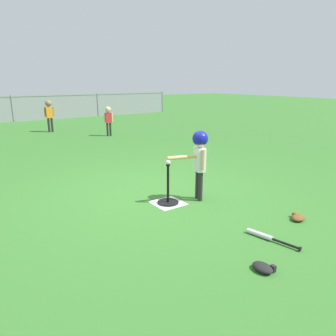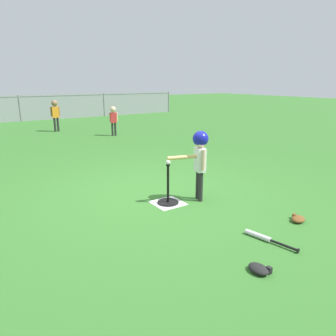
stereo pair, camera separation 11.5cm
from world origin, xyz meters
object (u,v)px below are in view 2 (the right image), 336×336
object	(u,v)px
spare_bat_silver	(263,237)
glove_by_plate	(259,269)
fielder_near_right	(55,111)
batter_child	(200,152)
baseball_on_tee	(168,162)
glove_near_bats	(298,219)
fielder_deep_right	(113,117)
batting_tee	(168,197)

from	to	relation	value
spare_bat_silver	glove_by_plate	xyz separation A→B (m)	(-0.54, -0.40, 0.01)
fielder_near_right	spare_bat_silver	bearing A→B (deg)	-91.56
spare_bat_silver	batter_child	bearing A→B (deg)	82.38
baseball_on_tee	spare_bat_silver	xyz separation A→B (m)	(0.28, -1.56, -0.61)
glove_by_plate	glove_near_bats	world-z (taller)	same
fielder_deep_right	glove_near_bats	world-z (taller)	fielder_deep_right
baseball_on_tee	fielder_near_right	xyz separation A→B (m)	(0.54, 7.99, 0.08)
batting_tee	baseball_on_tee	bearing A→B (deg)	0.00
fielder_deep_right	glove_by_plate	size ratio (longest dim) A/B	4.25
baseball_on_tee	fielder_near_right	distance (m)	8.01
glove_by_plate	glove_near_bats	xyz separation A→B (m)	(1.32, 0.48, 0.00)
baseball_on_tee	batter_child	size ratio (longest dim) A/B	0.07
fielder_near_right	batter_child	bearing A→B (deg)	-90.50
baseball_on_tee	fielder_near_right	bearing A→B (deg)	86.13
fielder_deep_right	fielder_near_right	bearing A→B (deg)	123.85
glove_by_plate	fielder_deep_right	bearing A→B (deg)	74.98
batter_child	spare_bat_silver	xyz separation A→B (m)	(-0.19, -1.41, -0.73)
baseball_on_tee	fielder_deep_right	size ratio (longest dim) A/B	0.08
batter_child	baseball_on_tee	bearing A→B (deg)	162.96
baseball_on_tee	glove_near_bats	xyz separation A→B (m)	(1.06, -1.48, -0.61)
batter_child	fielder_near_right	xyz separation A→B (m)	(0.07, 8.14, -0.05)
baseball_on_tee	glove_by_plate	bearing A→B (deg)	-97.67
baseball_on_tee	spare_bat_silver	world-z (taller)	baseball_on_tee
batting_tee	fielder_deep_right	distance (m)	6.31
spare_bat_silver	fielder_deep_right	bearing A→B (deg)	78.10
spare_bat_silver	glove_near_bats	xyz separation A→B (m)	(0.78, 0.08, 0.01)
baseball_on_tee	glove_near_bats	distance (m)	1.92
batter_child	glove_near_bats	bearing A→B (deg)	-66.26
baseball_on_tee	glove_near_bats	size ratio (longest dim) A/B	0.28
baseball_on_tee	spare_bat_silver	bearing A→B (deg)	-79.82
fielder_deep_right	glove_by_plate	distance (m)	8.27
fielder_deep_right	spare_bat_silver	xyz separation A→B (m)	(-1.59, -7.56, -0.59)
batter_child	spare_bat_silver	world-z (taller)	batter_child
batting_tee	fielder_near_right	size ratio (longest dim) A/B	0.54
fielder_deep_right	glove_by_plate	xyz separation A→B (m)	(-2.14, -7.97, -0.59)
batting_tee	spare_bat_silver	distance (m)	1.58
fielder_deep_right	batting_tee	bearing A→B (deg)	-107.32
batting_tee	fielder_deep_right	size ratio (longest dim) A/B	0.63
baseball_on_tee	spare_bat_silver	distance (m)	1.70
baseball_on_tee	fielder_near_right	world-z (taller)	fielder_near_right
fielder_near_right	baseball_on_tee	bearing A→B (deg)	-93.87
baseball_on_tee	fielder_deep_right	xyz separation A→B (m)	(1.87, 6.01, -0.02)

